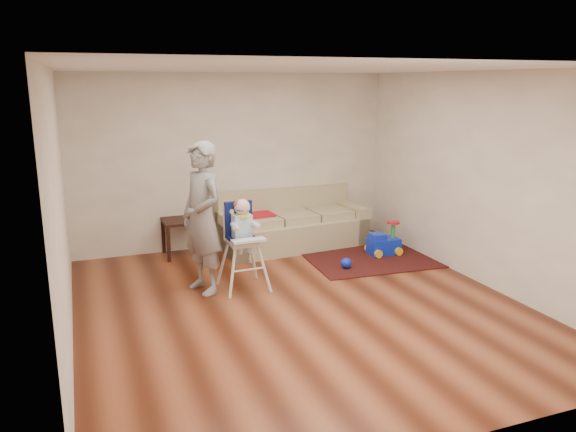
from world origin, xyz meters
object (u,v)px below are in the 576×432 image
object	(u,v)px
side_table	(182,237)
ride_on_toy	(384,238)
adult	(202,218)
sofa	(293,220)
toy_ball	(346,263)
high_chair	(243,246)

from	to	relation	value
side_table	ride_on_toy	world-z (taller)	side_table
ride_on_toy	adult	world-z (taller)	adult
sofa	toy_ball	xyz separation A→B (m)	(0.30, -1.29, -0.35)
side_table	ride_on_toy	xyz separation A→B (m)	(2.85, -1.06, -0.01)
sofa	adult	world-z (taller)	adult
toy_ball	adult	size ratio (longest dim) A/B	0.08
high_chair	sofa	bearing A→B (deg)	47.59
ride_on_toy	high_chair	distance (m)	2.49
sofa	high_chair	distance (m)	1.95
high_chair	toy_ball	bearing A→B (deg)	5.00
toy_ball	adult	distance (m)	2.21
toy_ball	high_chair	xyz separation A→B (m)	(-1.56, -0.19, 0.47)
sofa	toy_ball	distance (m)	1.37
ride_on_toy	toy_ball	distance (m)	0.95
high_chair	adult	world-z (taller)	adult
side_table	high_chair	distance (m)	1.75
toy_ball	adult	bearing A→B (deg)	-176.92
side_table	high_chair	bearing A→B (deg)	-74.52
toy_ball	high_chair	size ratio (longest dim) A/B	0.13
sofa	ride_on_toy	xyz separation A→B (m)	(1.14, -0.88, -0.18)
sofa	ride_on_toy	world-z (taller)	sofa
ride_on_toy	high_chair	size ratio (longest dim) A/B	0.43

